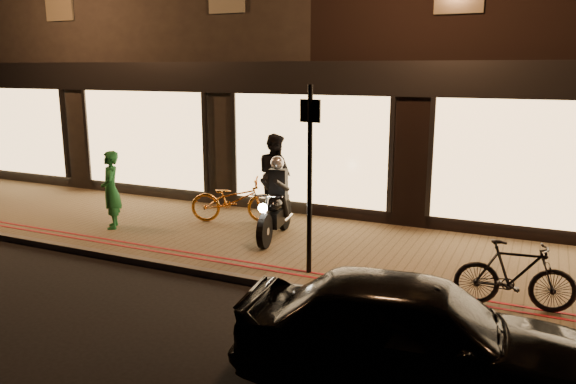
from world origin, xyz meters
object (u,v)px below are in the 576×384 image
Objects in this scene: sign_post at (310,171)px; bicycle_gold at (234,200)px; person_green at (111,190)px; parked_car at (415,334)px; motorcycle at (276,207)px.

sign_post is 1.64× the size of bicycle_gold.
person_green is at bearing 171.62° from sign_post.
person_green is (-4.69, 0.69, -0.88)m from sign_post.
parked_car is (2.25, -2.50, -1.15)m from sign_post.
sign_post reaches higher than parked_car.
person_green is at bearing 103.14° from bicycle_gold.
sign_post is (1.33, -1.49, 1.06)m from motorcycle.
parked_car is at bearing -57.20° from motorcycle.
sign_post is 0.79× the size of parked_car.
parked_car is at bearing -155.94° from bicycle_gold.
sign_post is 3.56m from parked_car.
bicycle_gold is 0.48× the size of parked_car.
bicycle_gold is (-2.65, 2.15, -1.20)m from sign_post.
parked_car is (4.90, -4.65, 0.04)m from bicycle_gold.
motorcycle is 5.37m from parked_car.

